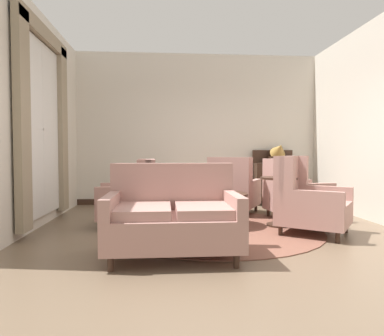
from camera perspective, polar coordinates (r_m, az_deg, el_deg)
ground at (r=4.86m, az=4.33°, el=-10.65°), size 8.28×8.28×0.00m
wall_back at (r=7.69m, az=0.97°, el=6.28°), size 5.40×0.08×3.23m
wall_left at (r=5.90m, az=-23.34°, el=7.25°), size 0.08×4.14×3.23m
wall_right at (r=6.51m, az=26.64°, el=6.72°), size 0.08×4.14×3.23m
baseboard_back at (r=7.69m, az=1.00°, el=-5.33°), size 5.24×0.03×0.12m
area_rug at (r=5.15m, az=3.81°, el=-9.84°), size 3.02×3.02×0.01m
window_with_curtains at (r=5.73m, az=-22.89°, el=7.38°), size 0.12×2.05×2.85m
coffee_table at (r=5.32m, az=4.23°, el=-5.01°), size 0.89×0.89×0.50m
porcelain_vase at (r=5.27m, az=4.24°, el=-2.37°), size 0.17×0.17×0.36m
settee at (r=3.78m, az=-3.09°, el=-8.10°), size 1.39×0.92×0.98m
armchair_near_window at (r=6.36m, az=6.77°, el=-3.64°), size 1.09×1.15×1.03m
armchair_far_left at (r=5.06m, az=18.23°, el=-5.20°), size 1.19×1.17×1.06m
armchair_foreground_right at (r=5.40m, az=-9.66°, el=-4.76°), size 0.88×0.81×1.01m
armchair_back_corner at (r=6.05m, az=15.97°, el=-4.10°), size 0.99×0.92×1.01m
side_table at (r=5.42m, az=13.89°, el=-4.54°), size 0.54×0.54×0.74m
sideboard at (r=7.73m, az=13.26°, el=-2.00°), size 0.88×0.40×1.16m
gramophone at (r=7.64m, az=13.85°, el=2.61°), size 0.34×0.43×0.51m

